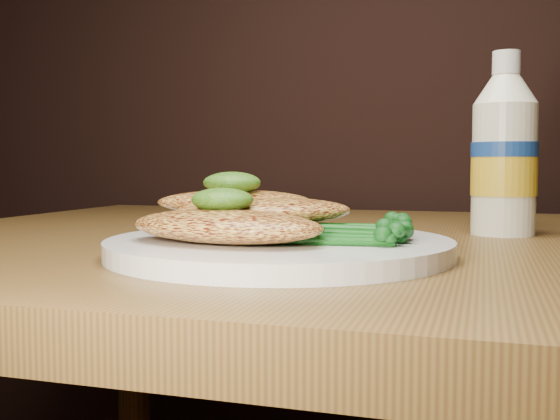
% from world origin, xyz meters
% --- Properties ---
extents(plate, '(0.29, 0.29, 0.01)m').
position_xyz_m(plate, '(-0.11, 0.88, 0.76)').
color(plate, white).
rests_on(plate, dining_table).
extents(chicken_front, '(0.18, 0.11, 0.03)m').
position_xyz_m(chicken_front, '(-0.14, 0.84, 0.78)').
color(chicken_front, gold).
rests_on(chicken_front, plate).
extents(chicken_mid, '(0.17, 0.14, 0.02)m').
position_xyz_m(chicken_mid, '(-0.13, 0.90, 0.79)').
color(chicken_mid, gold).
rests_on(chicken_mid, plate).
extents(chicken_back, '(0.16, 0.12, 0.02)m').
position_xyz_m(chicken_back, '(-0.16, 0.91, 0.79)').
color(chicken_back, gold).
rests_on(chicken_back, plate).
extents(pesto_front, '(0.06, 0.06, 0.02)m').
position_xyz_m(pesto_front, '(-0.15, 0.85, 0.80)').
color(pesto_front, '#0F3507').
rests_on(pesto_front, chicken_front).
extents(pesto_back, '(0.06, 0.05, 0.02)m').
position_xyz_m(pesto_back, '(-0.16, 0.91, 0.81)').
color(pesto_back, '#0F3507').
rests_on(pesto_back, chicken_back).
extents(broccolini_bundle, '(0.15, 0.11, 0.02)m').
position_xyz_m(broccolini_bundle, '(-0.06, 0.89, 0.78)').
color(broccolini_bundle, '#115115').
rests_on(broccolini_bundle, plate).
extents(mayo_bottle, '(0.09, 0.09, 0.20)m').
position_xyz_m(mayo_bottle, '(0.07, 1.11, 0.85)').
color(mayo_bottle, '#EEEACA').
rests_on(mayo_bottle, dining_table).
extents(pepper_grinder, '(0.05, 0.05, 0.11)m').
position_xyz_m(pepper_grinder, '(0.06, 1.21, 0.80)').
color(pepper_grinder, black).
rests_on(pepper_grinder, dining_table).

